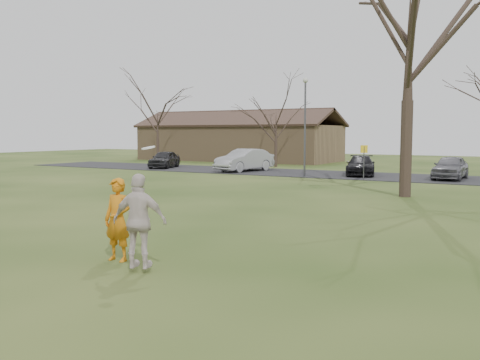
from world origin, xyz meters
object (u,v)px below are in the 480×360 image
at_px(car_4, 450,167).
at_px(big_tree, 409,35).
at_px(car_0, 164,159).
at_px(building, 238,141).
at_px(car_1, 245,160).
at_px(player_defender, 118,220).
at_px(lamp_post, 305,114).
at_px(catching_play, 140,221).
at_px(car_3, 361,165).

xyz_separation_m(car_4, big_tree, (-0.38, -10.00, 6.25)).
relative_size(car_0, building, 0.19).
bearing_deg(car_1, player_defender, -54.40).
height_order(building, lamp_post, lamp_post).
bearing_deg(big_tree, catching_play, -96.08).
relative_size(car_3, big_tree, 0.31).
distance_m(building, lamp_post, 20.99).
distance_m(player_defender, car_3, 25.33).
xyz_separation_m(player_defender, building, (-19.27, 38.05, 1.02)).
bearing_deg(lamp_post, car_3, 43.20).
bearing_deg(lamp_post, car_0, 170.93).
bearing_deg(big_tree, car_1, 144.88).
distance_m(car_0, car_4, 21.32).
xyz_separation_m(car_1, car_4, (13.96, 0.44, -0.09)).
distance_m(player_defender, car_4, 25.24).
height_order(car_3, building, building).
xyz_separation_m(car_4, catching_play, (-2.04, -25.56, 0.30)).
bearing_deg(catching_play, building, 117.81).
relative_size(player_defender, lamp_post, 0.29).
bearing_deg(big_tree, car_3, 116.96).
bearing_deg(car_4, car_3, 179.68).
xyz_separation_m(player_defender, car_3, (-2.43, 25.21, -0.23)).
bearing_deg(building, lamp_post, -47.91).
bearing_deg(player_defender, lamp_post, 100.16).
bearing_deg(car_4, catching_play, -93.21).
distance_m(car_1, car_4, 13.97).
relative_size(player_defender, car_1, 0.37).
height_order(car_3, catching_play, catching_play).
bearing_deg(lamp_post, car_4, 16.61).
height_order(car_0, car_3, car_0).
relative_size(car_1, car_3, 1.11).
relative_size(player_defender, big_tree, 0.13).
bearing_deg(lamp_post, big_tree, -43.15).
height_order(car_1, car_3, car_1).
relative_size(player_defender, car_0, 0.45).
height_order(car_1, car_4, car_1).
relative_size(car_1, building, 0.24).
xyz_separation_m(car_0, building, (-1.06, 13.43, 1.21)).
relative_size(player_defender, catching_play, 0.74).
height_order(car_0, lamp_post, lamp_post).
xyz_separation_m(car_1, big_tree, (13.59, -9.56, 6.16)).
distance_m(player_defender, lamp_post, 23.36).
distance_m(car_0, catching_play, 31.67).
bearing_deg(catching_play, big_tree, 83.92).
height_order(player_defender, big_tree, big_tree).
bearing_deg(car_4, car_0, -177.49).
bearing_deg(car_4, building, 151.19).
bearing_deg(car_1, car_0, -168.26).
bearing_deg(building, car_1, -57.96).
distance_m(car_0, lamp_post, 13.50).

